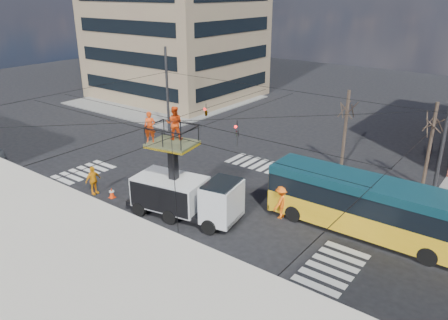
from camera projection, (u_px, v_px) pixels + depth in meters
ground at (174, 214)px, 26.68m from camera, size 120.00×120.00×0.00m
sidewalk_nw at (167, 100)px, 54.06m from camera, size 18.00×18.00×0.12m
crosswalks at (174, 214)px, 26.68m from camera, size 22.40×22.40×0.02m
overhead_network at (175, 146)px, 25.46m from camera, size 24.24×24.24×8.00m
tree_a at (347, 108)px, 32.18m from camera, size 2.00×2.00×6.00m
tree_b at (434, 122)px, 28.80m from camera, size 2.00×2.00×6.00m
utility_truck at (185, 185)px, 25.65m from camera, size 7.30×3.63×6.60m
city_bus at (370, 206)px, 23.94m from camera, size 11.56×2.79×3.20m
traffic_cone at (112, 193)px, 28.66m from camera, size 0.36×0.36×0.71m
worker_ground at (93, 180)px, 28.99m from camera, size 0.49×1.16×1.97m
flagger at (281, 202)px, 25.92m from camera, size 0.84×1.38×2.07m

